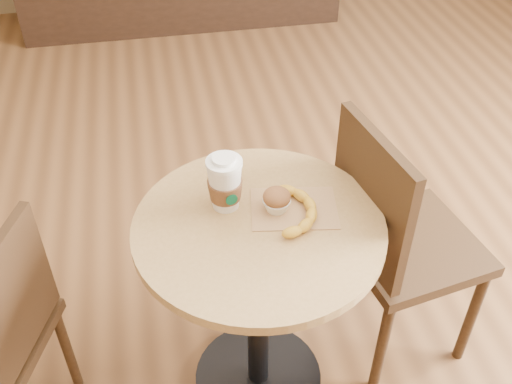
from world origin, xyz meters
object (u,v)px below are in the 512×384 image
(coffee_cup, at_px, (225,185))
(banana, at_px, (298,209))
(cafe_table, at_px, (259,277))
(chair_right, at_px, (396,239))
(muffin, at_px, (277,200))

(coffee_cup, relative_size, banana, 0.73)
(cafe_table, xyz_separation_m, coffee_cup, (-0.08, 0.09, 0.29))
(chair_right, xyz_separation_m, banana, (-0.35, -0.07, 0.25))
(coffee_cup, bearing_deg, muffin, -32.56)
(coffee_cup, relative_size, muffin, 2.09)
(cafe_table, distance_m, muffin, 0.27)
(chair_right, distance_m, banana, 0.44)
(muffin, xyz_separation_m, banana, (0.05, -0.03, -0.02))
(coffee_cup, distance_m, banana, 0.21)
(coffee_cup, xyz_separation_m, banana, (0.19, -0.08, -0.06))
(cafe_table, relative_size, muffin, 9.39)
(chair_right, distance_m, coffee_cup, 0.62)
(muffin, bearing_deg, chair_right, 5.95)
(coffee_cup, bearing_deg, chair_right, -13.38)
(chair_right, height_order, banana, chair_right)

